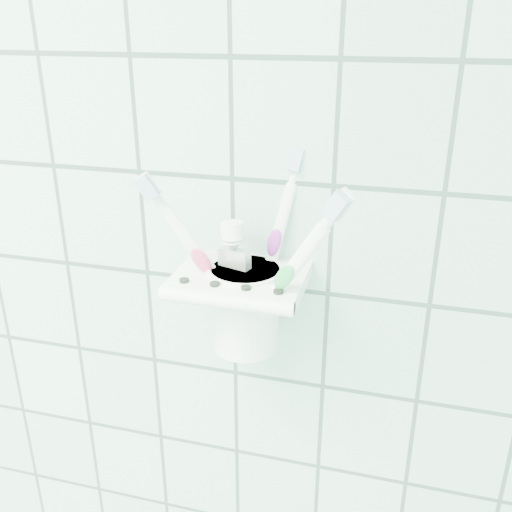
{
  "coord_description": "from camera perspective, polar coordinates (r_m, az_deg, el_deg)",
  "views": [
    {
      "loc": [
        0.82,
        0.64,
        1.53
      ],
      "look_at": [
        0.7,
        1.1,
        1.33
      ],
      "focal_mm": 40.0,
      "sensor_mm": 36.0,
      "label": 1
    }
  ],
  "objects": [
    {
      "name": "cup",
      "position": [
        0.61,
        -1.06,
        -4.85
      ],
      "size": [
        0.08,
        0.08,
        0.09
      ],
      "color": "white",
      "rests_on": "holder_bracket"
    },
    {
      "name": "toothbrush_orange",
      "position": [
        0.57,
        -1.95,
        1.04
      ],
      "size": [
        0.11,
        0.06,
        0.21
      ],
      "rotation": [
        -0.03,
        0.57,
        -0.45
      ],
      "color": "white",
      "rests_on": "cup"
    },
    {
      "name": "holder_bracket",
      "position": [
        0.59,
        -1.52,
        -2.44
      ],
      "size": [
        0.13,
        0.11,
        0.04
      ],
      "color": "white",
      "rests_on": "wall_back"
    },
    {
      "name": "toothpaste_tube",
      "position": [
        0.59,
        -1.79,
        -1.95
      ],
      "size": [
        0.04,
        0.04,
        0.13
      ],
      "rotation": [
        -0.03,
        -0.07,
        -0.29
      ],
      "color": "silver",
      "rests_on": "cup"
    },
    {
      "name": "toothbrush_pink",
      "position": [
        0.58,
        0.37,
        0.97
      ],
      "size": [
        0.11,
        0.03,
        0.21
      ],
      "rotation": [
        -0.02,
        -0.58,
        0.22
      ],
      "color": "white",
      "rests_on": "cup"
    },
    {
      "name": "toothbrush_blue",
      "position": [
        0.59,
        -0.52,
        1.1
      ],
      "size": [
        0.05,
        0.05,
        0.21
      ],
      "rotation": [
        -0.24,
        0.16,
        -0.22
      ],
      "color": "white",
      "rests_on": "cup"
    }
  ]
}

